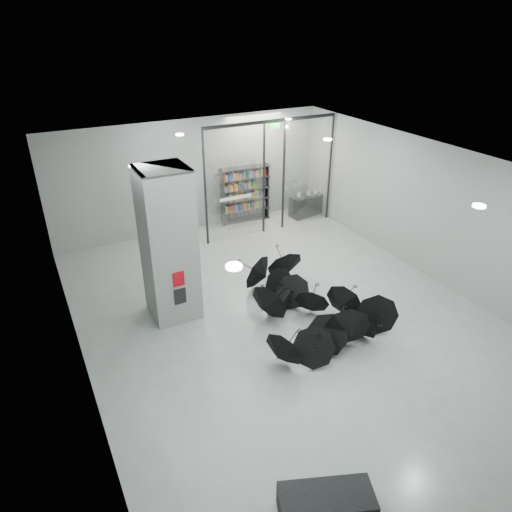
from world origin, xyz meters
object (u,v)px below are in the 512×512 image
bench (326,505)px  umbrella_cluster (307,311)px  bookshelf (245,194)px  column (168,245)px  shop_counter (306,205)px

bench → umbrella_cluster: 5.27m
bench → bookshelf: 12.10m
umbrella_cluster → column: bearing=145.5°
bench → umbrella_cluster: umbrella_cluster is taller
umbrella_cluster → bench: bearing=-119.7°
column → umbrella_cluster: (2.89, -1.99, -1.68)m
umbrella_cluster → bookshelf: bearing=76.9°
column → umbrella_cluster: size_ratio=0.86×
bench → umbrella_cluster: bearing=81.7°
bench → bookshelf: bookshelf is taller
column → bookshelf: 6.59m
bench → column: bearing=113.9°
shop_counter → umbrella_cluster: umbrella_cluster is taller
shop_counter → umbrella_cluster: (-3.94, -6.08, -0.10)m
bookshelf → umbrella_cluster: (-1.57, -6.74, -0.74)m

